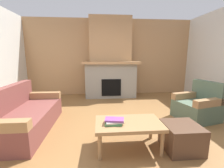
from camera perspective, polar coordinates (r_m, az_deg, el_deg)
The scene contains 8 objects.
ground at distance 3.05m, azimuth 3.21°, elevation -17.19°, with size 9.00×9.00×0.00m, color brown.
wall_back_wood_panel at distance 5.68m, azimuth -0.90°, elevation 9.87°, with size 6.00×0.12×2.70m, color tan.
fireplace at distance 5.32m, azimuth -0.61°, elevation 7.81°, with size 1.90×0.82×2.70m.
couch at distance 3.41m, azimuth -30.00°, elevation -10.34°, with size 0.85×1.80×0.85m.
armchair at distance 3.99m, azimuth 29.40°, elevation -7.24°, with size 0.92×0.92×0.85m.
coffee_table at distance 2.42m, azimuth 6.20°, elevation -15.10°, with size 1.00×0.60×0.43m.
ottoman at distance 2.67m, azimuth 24.49°, elevation -17.58°, with size 0.52×0.52×0.40m, color #4C3323.
book_stack_near_edge at distance 2.30m, azimuth 0.80°, elevation -13.74°, with size 0.30×0.21×0.08m.
Camera 1 is at (-0.39, -2.67, 1.42)m, focal length 24.44 mm.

